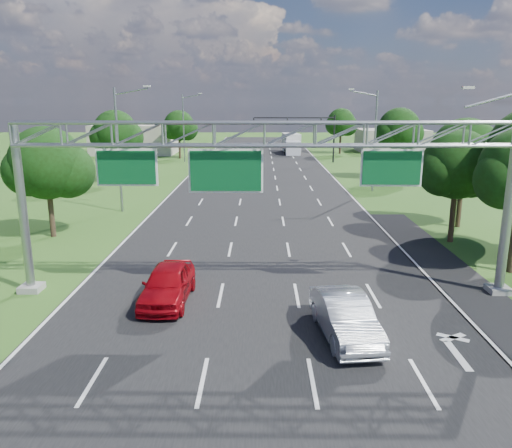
{
  "coord_description": "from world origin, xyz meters",
  "views": [
    {
      "loc": [
        0.1,
        -10.56,
        8.9
      ],
      "look_at": [
        -0.14,
        13.04,
        3.11
      ],
      "focal_mm": 35.0,
      "sensor_mm": 36.0,
      "label": 1
    }
  ],
  "objects_px": {
    "sign_gantry": "(266,148)",
    "silver_sedan": "(345,317)",
    "red_coupe": "(168,284)",
    "box_truck": "(291,144)",
    "traffic_signal": "(311,128)"
  },
  "relations": [
    {
      "from": "sign_gantry",
      "to": "red_coupe",
      "type": "height_order",
      "value": "sign_gantry"
    },
    {
      "from": "box_truck",
      "to": "sign_gantry",
      "type": "bearing_deg",
      "value": -99.34
    },
    {
      "from": "sign_gantry",
      "to": "silver_sedan",
      "type": "distance_m",
      "value": 8.24
    },
    {
      "from": "red_coupe",
      "to": "box_truck",
      "type": "height_order",
      "value": "box_truck"
    },
    {
      "from": "silver_sedan",
      "to": "sign_gantry",
      "type": "bearing_deg",
      "value": 115.56
    },
    {
      "from": "traffic_signal",
      "to": "box_truck",
      "type": "bearing_deg",
      "value": 98.27
    },
    {
      "from": "traffic_signal",
      "to": "red_coupe",
      "type": "relative_size",
      "value": 2.43
    },
    {
      "from": "red_coupe",
      "to": "silver_sedan",
      "type": "xyz_separation_m",
      "value": [
        7.5,
        -3.42,
        -0.03
      ]
    },
    {
      "from": "traffic_signal",
      "to": "silver_sedan",
      "type": "xyz_separation_m",
      "value": [
        -4.12,
        -57.69,
        -4.34
      ]
    },
    {
      "from": "sign_gantry",
      "to": "box_truck",
      "type": "distance_m",
      "value": 67.21
    },
    {
      "from": "sign_gantry",
      "to": "traffic_signal",
      "type": "relative_size",
      "value": 1.92
    },
    {
      "from": "traffic_signal",
      "to": "red_coupe",
      "type": "bearing_deg",
      "value": -102.08
    },
    {
      "from": "sign_gantry",
      "to": "box_truck",
      "type": "bearing_deg",
      "value": 85.6
    },
    {
      "from": "sign_gantry",
      "to": "silver_sedan",
      "type": "relative_size",
      "value": 4.66
    },
    {
      "from": "red_coupe",
      "to": "silver_sedan",
      "type": "bearing_deg",
      "value": -22.96
    }
  ]
}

